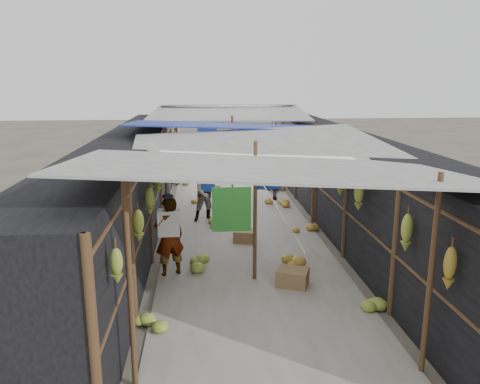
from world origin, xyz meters
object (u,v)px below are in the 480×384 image
object	(u,v)px
crate_near	(244,236)
black_basin	(272,187)
shopper_blue	(207,192)
vendor_elderly	(169,237)
vendor_seated	(274,185)

from	to	relation	value
crate_near	black_basin	world-z (taller)	crate_near
shopper_blue	black_basin	bearing A→B (deg)	39.51
crate_near	vendor_elderly	distance (m)	2.43
black_basin	vendor_elderly	distance (m)	7.62
vendor_seated	crate_near	bearing A→B (deg)	-39.10
black_basin	vendor_seated	bearing A→B (deg)	-96.92
crate_near	vendor_elderly	size ratio (longest dim) A/B	0.31
black_basin	vendor_elderly	xyz separation A→B (m)	(-3.02, -6.96, 0.68)
vendor_seated	shopper_blue	bearing A→B (deg)	-66.78
black_basin	vendor_elderly	size ratio (longest dim) A/B	0.38
vendor_elderly	shopper_blue	world-z (taller)	shopper_blue
black_basin	shopper_blue	world-z (taller)	shopper_blue
vendor_elderly	vendor_seated	distance (m)	6.20
crate_near	vendor_elderly	world-z (taller)	vendor_elderly
crate_near	vendor_seated	world-z (taller)	vendor_seated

